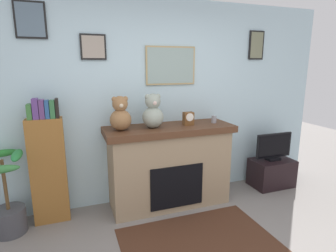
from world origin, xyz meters
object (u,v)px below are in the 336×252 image
object	(u,v)px
fireplace	(169,165)
tv_stand	(271,173)
television	(274,147)
teddy_bear_brown	(120,115)
teddy_bear_cream	(153,113)
mantel_clock	(188,119)
candle_jar	(214,119)
bookshelf	(48,166)
potted_plant	(7,205)

from	to	relation	value
fireplace	tv_stand	distance (m)	1.66
television	teddy_bear_brown	xyz separation A→B (m)	(-2.24, 0.01, 0.62)
teddy_bear_brown	teddy_bear_cream	xyz separation A→B (m)	(0.39, -0.00, 0.01)
fireplace	mantel_clock	xyz separation A→B (m)	(0.25, -0.02, 0.60)
teddy_bear_brown	candle_jar	bearing A→B (deg)	0.02
bookshelf	tv_stand	distance (m)	3.09
fireplace	television	bearing A→B (deg)	-0.98
candle_jar	potted_plant	bearing A→B (deg)	-179.55
mantel_clock	teddy_bear_cream	size ratio (longest dim) A/B	0.39
fireplace	teddy_bear_cream	distance (m)	0.73
potted_plant	television	size ratio (longest dim) A/B	1.54
fireplace	mantel_clock	world-z (taller)	mantel_clock
candle_jar	teddy_bear_cream	xyz separation A→B (m)	(-0.83, -0.00, 0.14)
fireplace	teddy_bear_cream	bearing A→B (deg)	-175.17
bookshelf	teddy_bear_brown	bearing A→B (deg)	-6.39
bookshelf	teddy_bear_cream	distance (m)	1.33
mantel_clock	teddy_bear_cream	world-z (taller)	teddy_bear_cream
teddy_bear_cream	bookshelf	bearing A→B (deg)	175.66
television	bookshelf	bearing A→B (deg)	178.10
fireplace	television	size ratio (longest dim) A/B	2.73
tv_stand	candle_jar	distance (m)	1.34
bookshelf	candle_jar	world-z (taller)	bookshelf
teddy_bear_cream	potted_plant	bearing A→B (deg)	-179.34
teddy_bear_cream	teddy_bear_brown	bearing A→B (deg)	180.00
fireplace	tv_stand	xyz separation A→B (m)	(1.63, -0.03, -0.32)
tv_stand	teddy_bear_brown	bearing A→B (deg)	179.79
tv_stand	teddy_bear_brown	xyz separation A→B (m)	(-2.24, 0.01, 1.02)
potted_plant	teddy_bear_cream	xyz separation A→B (m)	(1.64, 0.02, 0.90)
teddy_bear_brown	mantel_clock	bearing A→B (deg)	-0.07
fireplace	candle_jar	xyz separation A→B (m)	(0.62, -0.02, 0.56)
potted_plant	candle_jar	size ratio (longest dim) A/B	9.67
teddy_bear_cream	fireplace	bearing A→B (deg)	4.83
television	tv_stand	bearing A→B (deg)	90.00
teddy_bear_brown	tv_stand	bearing A→B (deg)	-0.21
potted_plant	television	xyz separation A→B (m)	(3.48, 0.01, 0.27)
tv_stand	television	world-z (taller)	television
potted_plant	teddy_bear_brown	distance (m)	1.53
potted_plant	tv_stand	xyz separation A→B (m)	(3.48, 0.01, -0.13)
candle_jar	bookshelf	bearing A→B (deg)	177.44
fireplace	candle_jar	distance (m)	0.84
fireplace	bookshelf	bearing A→B (deg)	177.05
candle_jar	fireplace	bearing A→B (deg)	178.36
teddy_bear_brown	television	bearing A→B (deg)	-0.25
bookshelf	mantel_clock	size ratio (longest dim) A/B	8.82
tv_stand	teddy_bear_brown	distance (m)	2.46
potted_plant	mantel_clock	xyz separation A→B (m)	(2.10, 0.02, 0.79)
fireplace	teddy_bear_brown	world-z (taller)	teddy_bear_brown
television	fireplace	bearing A→B (deg)	179.02
bookshelf	potted_plant	world-z (taller)	bookshelf
bookshelf	potted_plant	bearing A→B (deg)	-165.44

